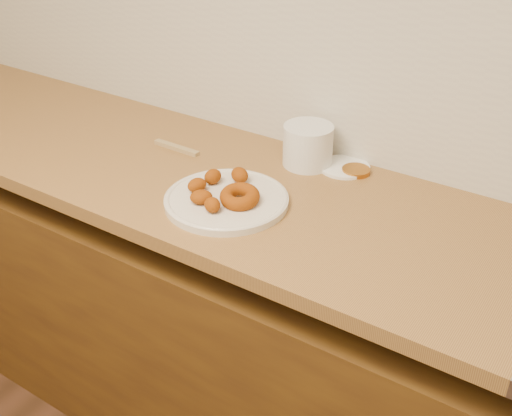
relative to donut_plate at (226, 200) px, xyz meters
name	(u,v)px	position (x,y,z in m)	size (l,w,h in m)	color
base_cabinet	(320,371)	(0.24, 0.10, -0.52)	(3.60, 0.60, 0.77)	#563610
butcher_block	(130,155)	(-0.41, 0.10, -0.03)	(2.30, 0.62, 0.04)	olive
backsplash	(395,58)	(0.24, 0.40, 0.29)	(3.60, 0.02, 0.60)	#BCB6A8
donut_plate	(226,200)	(0.00, 0.00, 0.00)	(0.30, 0.30, 0.02)	beige
ring_donut	(239,196)	(0.04, 0.00, 0.03)	(0.10, 0.10, 0.03)	#8B3800
fried_dough_chunks	(214,187)	(-0.04, 0.00, 0.03)	(0.14, 0.21, 0.04)	#8B3800
plastic_tub	(308,145)	(0.06, 0.30, 0.05)	(0.13, 0.13, 0.11)	silver
tub_lid	(344,167)	(0.15, 0.33, 0.00)	(0.14, 0.14, 0.01)	white
brass_jar_lid	(356,171)	(0.19, 0.32, 0.00)	(0.08, 0.08, 0.01)	#A76823
wooden_utensil	(177,148)	(-0.30, 0.17, 0.00)	(0.15, 0.02, 0.01)	#A08455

